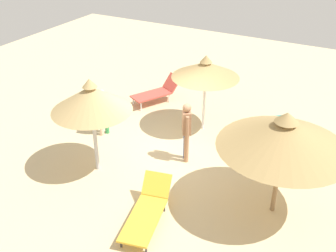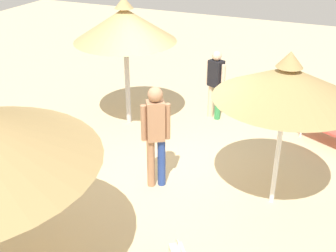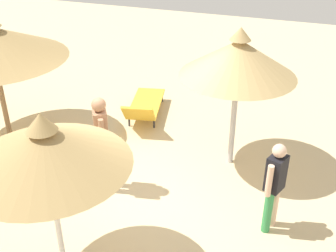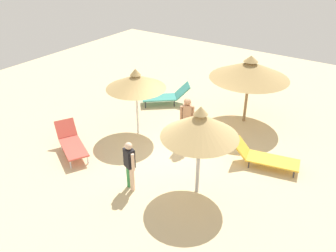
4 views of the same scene
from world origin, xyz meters
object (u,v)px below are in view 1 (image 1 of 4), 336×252
parasol_umbrella_near_left (91,99)px  person_standing_center (186,129)px  parasol_umbrella_far_right (284,135)px  person_standing_near_right (103,109)px  handbag (252,152)px  parasol_umbrella_back (206,70)px  lounge_chair_front (157,91)px  lounge_chair_edge (147,210)px  lounge_chair_far_left (291,130)px

parasol_umbrella_near_left → person_standing_center: parasol_umbrella_near_left is taller
parasol_umbrella_far_right → person_standing_near_right: size_ratio=1.90×
person_standing_center → handbag: size_ratio=3.91×
parasol_umbrella_back → lounge_chair_front: bearing=66.3°
parasol_umbrella_back → handbag: bearing=-113.4°
handbag → parasol_umbrella_near_left: bearing=126.4°
parasol_umbrella_near_left → lounge_chair_front: parasol_umbrella_near_left is taller
parasol_umbrella_back → handbag: size_ratio=5.47×
lounge_chair_edge → lounge_chair_far_left: (5.01, -1.98, 0.07)m
lounge_chair_far_left → person_standing_center: size_ratio=1.12×
parasol_umbrella_near_left → lounge_chair_far_left: 5.99m
parasol_umbrella_near_left → lounge_chair_edge: (-1.10, -2.22, -1.79)m
parasol_umbrella_far_right → parasol_umbrella_near_left: bearing=97.5°
parasol_umbrella_back → parasol_umbrella_far_right: bearing=-132.5°
lounge_chair_front → person_standing_center: size_ratio=1.08×
parasol_umbrella_back → person_standing_center: 2.12m
person_standing_center → handbag: bearing=-56.8°
lounge_chair_edge → person_standing_near_right: person_standing_near_right is taller
handbag → parasol_umbrella_back: bearing=66.6°
parasol_umbrella_far_right → handbag: bearing=30.2°
lounge_chair_front → handbag: bearing=-113.6°
lounge_chair_far_left → person_standing_near_right: person_standing_near_right is taller
person_standing_center → parasol_umbrella_far_right: bearing=-108.6°
person_standing_center → lounge_chair_far_left: bearing=-44.0°
parasol_umbrella_back → lounge_chair_front: (0.98, 2.23, -1.58)m
lounge_chair_edge → lounge_chair_front: 6.16m
parasol_umbrella_near_left → handbag: size_ratio=5.92×
lounge_chair_far_left → person_standing_center: (-2.39, 2.30, 0.61)m
lounge_chair_far_left → handbag: lounge_chair_far_left is taller
lounge_chair_edge → person_standing_center: size_ratio=1.18×
parasol_umbrella_near_left → lounge_chair_front: (4.36, 0.63, -1.69)m
parasol_umbrella_near_left → lounge_chair_front: bearing=8.3°
parasol_umbrella_far_right → lounge_chair_edge: size_ratio=1.39×
lounge_chair_far_left → person_standing_near_right: 5.66m
parasol_umbrella_far_right → person_standing_near_right: parasol_umbrella_far_right is taller
person_standing_center → person_standing_near_right: 2.85m
parasol_umbrella_far_right → person_standing_center: bearing=71.4°
parasol_umbrella_far_right → parasol_umbrella_back: size_ratio=1.18×
lounge_chair_front → lounge_chair_edge: bearing=-152.4°
lounge_chair_front → handbag: size_ratio=4.21×
parasol_umbrella_back → person_standing_near_right: (-1.78, 2.54, -1.14)m
lounge_chair_far_left → lounge_chair_edge: bearing=158.4°
person_standing_near_right → parasol_umbrella_near_left: bearing=-149.4°
lounge_chair_front → person_standing_center: bearing=-138.2°
parasol_umbrella_far_right → lounge_chair_far_left: 3.73m
parasol_umbrella_far_right → lounge_chair_front: 6.66m
parasol_umbrella_back → lounge_chair_edge: bearing=-172.0°
parasol_umbrella_back → lounge_chair_far_left: size_ratio=1.25×
lounge_chair_edge → person_standing_near_right: bearing=49.6°
lounge_chair_edge → person_standing_near_right: (2.69, 3.17, 0.54)m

